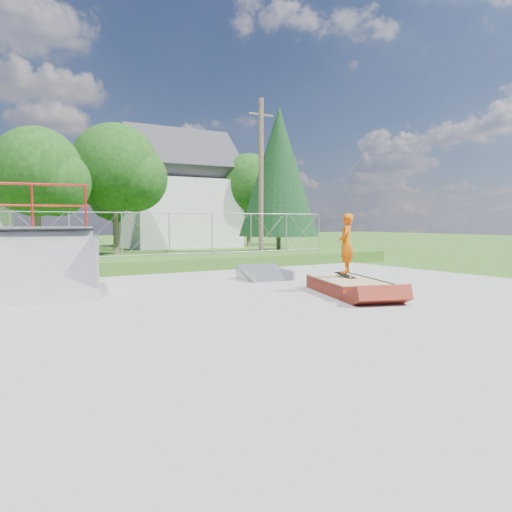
{
  "coord_description": "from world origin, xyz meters",
  "views": [
    {
      "loc": [
        -5.92,
        -9.14,
        1.94
      ],
      "look_at": [
        0.39,
        1.03,
        1.1
      ],
      "focal_mm": 35.0,
      "sensor_mm": 36.0,
      "label": 1
    }
  ],
  "objects_px": {
    "quarter_pipe": "(32,240)",
    "flat_bank_ramp": "(265,274)",
    "skater": "(346,246)",
    "grind_box": "(346,286)"
  },
  "relations": [
    {
      "from": "quarter_pipe",
      "to": "grind_box",
      "type": "bearing_deg",
      "value": -16.67
    },
    {
      "from": "quarter_pipe",
      "to": "skater",
      "type": "xyz_separation_m",
      "value": [
        7.41,
        -3.12,
        -0.21
      ]
    },
    {
      "from": "grind_box",
      "to": "skater",
      "type": "relative_size",
      "value": 1.88
    },
    {
      "from": "quarter_pipe",
      "to": "skater",
      "type": "relative_size",
      "value": 1.82
    },
    {
      "from": "quarter_pipe",
      "to": "skater",
      "type": "bearing_deg",
      "value": -14.24
    },
    {
      "from": "quarter_pipe",
      "to": "skater",
      "type": "distance_m",
      "value": 8.05
    },
    {
      "from": "quarter_pipe",
      "to": "flat_bank_ramp",
      "type": "relative_size",
      "value": 1.91
    },
    {
      "from": "flat_bank_ramp",
      "to": "skater",
      "type": "height_order",
      "value": "skater"
    },
    {
      "from": "skater",
      "to": "quarter_pipe",
      "type": "bearing_deg",
      "value": -65.33
    },
    {
      "from": "grind_box",
      "to": "skater",
      "type": "height_order",
      "value": "skater"
    }
  ]
}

